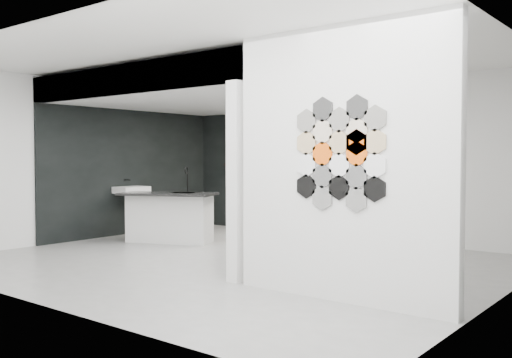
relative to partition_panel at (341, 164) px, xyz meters
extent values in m
cube|color=slate|center=(-2.23, 1.00, -1.40)|extent=(7.00, 6.00, 0.01)
cube|color=silver|center=(0.00, 0.00, 0.00)|extent=(2.45, 0.15, 2.80)
cube|color=black|center=(-3.52, 3.97, -0.22)|extent=(4.40, 0.04, 2.35)
cube|color=black|center=(-5.70, 2.00, -0.22)|extent=(0.04, 4.00, 2.35)
cube|color=silver|center=(-3.52, 2.00, 1.15)|extent=(4.40, 4.00, 0.40)
cube|color=silver|center=(-1.41, 0.00, -0.22)|extent=(0.16, 0.16, 2.35)
cube|color=silver|center=(-3.52, 0.08, 1.15)|extent=(4.40, 0.16, 0.40)
cube|color=silver|center=(-5.46, 1.80, -0.55)|extent=(0.40, 0.60, 0.12)
cube|color=black|center=(-3.43, 3.87, -0.10)|extent=(3.00, 0.15, 0.04)
cube|color=silver|center=(-4.30, 1.67, -0.99)|extent=(1.51, 1.04, 0.81)
cube|color=black|center=(-4.27, 1.60, -0.57)|extent=(1.76, 1.29, 0.04)
cube|color=black|center=(-4.10, 1.80, -0.56)|extent=(0.53, 0.50, 0.01)
cylinder|color=black|center=(-4.18, 1.98, -0.36)|extent=(0.03, 0.03, 0.38)
torus|color=black|center=(-4.16, 1.93, -0.17)|extent=(0.07, 0.13, 0.13)
cylinder|color=black|center=(-4.28, 3.87, 0.02)|extent=(0.30, 0.30, 0.20)
ellipsoid|color=black|center=(-2.41, 3.87, -0.01)|extent=(0.20, 0.20, 0.13)
cylinder|color=gray|center=(-2.08, 3.87, -0.03)|extent=(0.13, 0.13, 0.09)
cylinder|color=gray|center=(-2.08, 3.87, -0.01)|extent=(0.12, 0.12, 0.14)
cylinder|color=black|center=(-3.68, 3.87, 0.00)|extent=(0.07, 0.07, 0.17)
cylinder|color=black|center=(-4.05, 3.87, -0.03)|extent=(0.09, 0.09, 0.10)
cylinder|color=black|center=(-0.37, -0.09, -0.24)|extent=(0.26, 0.02, 0.26)
cylinder|color=white|center=(-0.37, -0.09, -0.01)|extent=(0.26, 0.02, 0.26)
cylinder|color=tan|center=(-0.37, -0.09, 0.21)|extent=(0.26, 0.02, 0.26)
cylinder|color=#66635E|center=(-0.37, -0.09, 0.44)|extent=(0.26, 0.02, 0.26)
cylinder|color=silver|center=(-0.17, -0.09, -0.35)|extent=(0.26, 0.02, 0.26)
cylinder|color=black|center=(-0.17, -0.09, -0.13)|extent=(0.26, 0.02, 0.26)
cylinder|color=#F2590C|center=(-0.17, -0.09, 0.10)|extent=(0.26, 0.02, 0.26)
cylinder|color=beige|center=(-0.17, -0.09, 0.33)|extent=(0.26, 0.02, 0.26)
cylinder|color=#2D2D2D|center=(-0.17, -0.09, 0.55)|extent=(0.26, 0.02, 0.26)
cylinder|color=black|center=(0.02, -0.09, -0.24)|extent=(0.26, 0.02, 0.26)
cylinder|color=white|center=(0.02, -0.09, -0.01)|extent=(0.26, 0.02, 0.26)
cylinder|color=tan|center=(0.02, -0.09, 0.21)|extent=(0.26, 0.02, 0.26)
cylinder|color=#66635E|center=(0.02, -0.09, 0.44)|extent=(0.26, 0.02, 0.26)
cylinder|color=silver|center=(0.22, -0.09, -0.35)|extent=(0.26, 0.02, 0.26)
cylinder|color=black|center=(0.22, -0.09, -0.13)|extent=(0.26, 0.02, 0.26)
cylinder|color=#F2590C|center=(0.22, -0.09, 0.10)|extent=(0.26, 0.02, 0.26)
cylinder|color=beige|center=(0.22, -0.09, 0.33)|extent=(0.26, 0.02, 0.26)
cylinder|color=#2D2D2D|center=(0.22, -0.09, 0.55)|extent=(0.26, 0.02, 0.26)
cylinder|color=black|center=(0.42, -0.09, -0.24)|extent=(0.26, 0.02, 0.26)
cylinder|color=white|center=(0.42, -0.09, -0.01)|extent=(0.26, 0.02, 0.26)
cylinder|color=tan|center=(0.42, -0.09, 0.21)|extent=(0.26, 0.02, 0.26)
cylinder|color=#66635E|center=(0.42, -0.09, 0.44)|extent=(0.26, 0.02, 0.26)
cylinder|color=#F2590C|center=(0.22, -0.09, 0.21)|extent=(0.26, 0.02, 0.26)
camera|label=1|loc=(2.89, -5.07, 0.08)|focal=40.00mm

